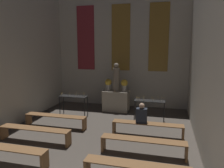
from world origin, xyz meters
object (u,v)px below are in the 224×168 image
Objects in this scene: candle_rack_right at (149,104)px; pew_second_left at (4,151)px; statue at (116,78)px; pew_third_left at (35,132)px; pew_back_left at (56,118)px; person_seated at (142,114)px; altar at (116,101)px; pew_third_right at (143,143)px; flower_vase_right at (124,84)px; pew_back_right at (147,126)px; candle_rack_left at (73,99)px; flower_vase_left at (108,83)px.

pew_second_left is at bearing -128.74° from candle_rack_right.
statue reaches higher than pew_third_left.
pew_second_left is 1.00× the size of pew_back_left.
pew_second_left and pew_third_left have the same top height.
candle_rack_right is at bearing 24.24° from pew_back_left.
altar is at bearing 119.33° from person_seated.
pew_second_left is 1.00× the size of pew_third_right.
flower_vase_right is 3.15m from pew_back_right.
pew_back_left is at bearing -122.55° from statue.
candle_rack_right is at bearing 51.26° from pew_second_left.
statue is at bearing -90.00° from altar.
pew_second_left is 1.34m from pew_third_left.
statue is 0.55× the size of pew_back_right.
pew_third_left is at bearing 90.00° from pew_second_left.
flower_vase_right is (0.39, 0.00, -0.27)m from statue.
statue is 4.55m from pew_third_right.
pew_back_right is at bearing -63.69° from flower_vase_right.
pew_third_left is 3.43m from pew_third_right.
pew_back_left is (-2.10, -2.69, -0.94)m from flower_vase_right.
candle_rack_left is at bearing 139.71° from pew_third_right.
flower_vase_left is at bearing 180.00° from flower_vase_right.
flower_vase_left is at bearing 128.02° from pew_back_right.
statue reaches higher than candle_rack_right.
flower_vase_left is 0.45× the size of candle_rack_left.
pew_third_right is at bearing -66.93° from statue.
candle_rack_right is 2.89m from pew_third_right.
flower_vase_right reaches higher than pew_back_right.
altar is 4.38m from pew_third_left.
pew_back_right is (3.43, 1.34, 0.00)m from pew_third_left.
pew_back_left is 3.25m from person_seated.
candle_rack_right is at bearing -42.85° from flower_vase_right.
candle_rack_right is 5.40m from pew_second_left.
flower_vase_left is 0.45× the size of candle_rack_right.
flower_vase_right is 3.54m from pew_back_left.
candle_rack_right reaches higher than pew_back_left.
pew_back_right is (1.33, -2.69, -0.94)m from flower_vase_right.
pew_third_left is (0.00, 1.34, 0.00)m from pew_second_left.
flower_vase_left is 0.77m from flower_vase_right.
candle_rack_left reaches higher than pew_back_right.
pew_third_right is (1.72, -4.03, -0.13)m from altar.
person_seated is at bearing -180.00° from pew_back_right.
candle_rack_right is (3.31, 0.00, 0.00)m from candle_rack_left.
pew_third_left is (-0.06, -2.86, -0.39)m from candle_rack_left.
altar reaches higher than pew_third_right.
pew_third_right is at bearing -62.44° from flower_vase_left.
statue reaches higher than flower_vase_left.
statue is 4.55m from pew_third_left.
pew_back_right is at bearing -51.98° from flower_vase_left.
pew_back_left is at bearing -92.41° from candle_rack_left.
person_seated reaches higher than candle_rack_right.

